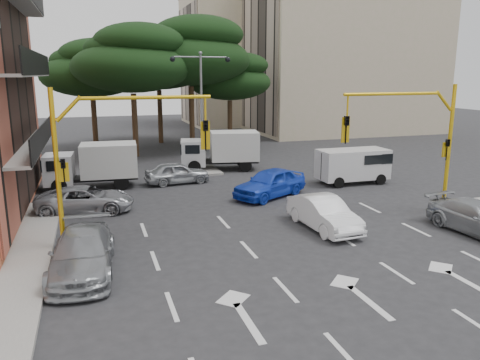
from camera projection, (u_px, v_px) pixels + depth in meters
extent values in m
plane|color=#28282B|center=(297.00, 244.00, 18.17)|extent=(120.00, 120.00, 0.00)
cube|color=gray|center=(203.00, 166.00, 33.01)|extent=(1.40, 6.00, 0.15)
cube|color=black|center=(16.00, 84.00, 21.16)|extent=(0.12, 14.72, 11.20)
cube|color=#BCB38D|center=(344.00, 50.00, 51.83)|extent=(20.00, 12.00, 18.00)
cube|color=black|center=(258.00, 54.00, 48.95)|extent=(0.12, 11.04, 16.20)
cube|color=#BCB38D|center=(249.00, 62.00, 61.11)|extent=(16.00, 12.00, 16.00)
cube|color=black|center=(189.00, 65.00, 58.83)|extent=(0.12, 11.04, 14.20)
cylinder|color=#382616|center=(135.00, 125.00, 36.86)|extent=(0.44, 0.44, 4.95)
ellipsoid|color=black|center=(132.00, 67.00, 35.87)|extent=(9.15, 9.15, 3.87)
ellipsoid|color=black|center=(139.00, 42.00, 35.26)|extent=(6.86, 6.86, 2.86)
ellipsoid|color=black|center=(124.00, 50.00, 35.71)|extent=(6.07, 6.07, 2.64)
cylinder|color=#382616|center=(192.00, 118.00, 40.15)|extent=(0.44, 0.44, 5.40)
ellipsoid|color=black|center=(191.00, 60.00, 39.07)|extent=(9.98, 9.98, 4.22)
ellipsoid|color=black|center=(198.00, 34.00, 38.43)|extent=(7.49, 7.49, 3.12)
ellipsoid|color=black|center=(184.00, 42.00, 38.88)|extent=(6.62, 6.62, 2.88)
cylinder|color=#382616|center=(95.00, 124.00, 39.73)|extent=(0.44, 0.44, 4.50)
ellipsoid|color=black|center=(91.00, 76.00, 38.83)|extent=(8.32, 8.32, 3.52)
ellipsoid|color=black|center=(98.00, 54.00, 38.26)|extent=(6.24, 6.24, 2.60)
ellipsoid|color=black|center=(84.00, 61.00, 38.69)|extent=(5.52, 5.52, 2.40)
cylinder|color=#382616|center=(230.00, 123.00, 43.35)|extent=(0.44, 0.44, 4.05)
ellipsoid|color=black|center=(230.00, 82.00, 42.54)|extent=(7.49, 7.49, 3.17)
ellipsoid|color=black|center=(237.00, 65.00, 42.00)|extent=(5.62, 5.62, 2.34)
ellipsoid|color=black|center=(223.00, 70.00, 42.43)|extent=(4.97, 4.97, 2.16)
cylinder|color=#382616|center=(160.00, 117.00, 44.25)|extent=(0.44, 0.44, 4.95)
ellipsoid|color=black|center=(158.00, 68.00, 43.26)|extent=(9.15, 9.15, 3.87)
ellipsoid|color=black|center=(165.00, 47.00, 42.65)|extent=(6.86, 6.86, 2.86)
ellipsoid|color=black|center=(152.00, 54.00, 43.10)|extent=(6.07, 6.07, 2.64)
cylinder|color=gold|center=(449.00, 149.00, 21.92)|extent=(0.18, 0.18, 6.00)
cylinder|color=gold|center=(444.00, 101.00, 21.25)|extent=(0.95, 0.14, 0.95)
cylinder|color=gold|center=(393.00, 94.00, 20.36)|extent=(4.80, 0.14, 0.14)
cylinder|color=gold|center=(348.00, 105.00, 19.80)|extent=(0.08, 0.08, 0.90)
imported|color=black|center=(346.00, 130.00, 20.04)|extent=(0.20, 0.24, 1.20)
cube|color=gold|center=(345.00, 130.00, 20.11)|extent=(0.36, 0.06, 1.10)
imported|color=black|center=(447.00, 150.00, 21.71)|extent=(0.16, 0.20, 1.00)
cube|color=gold|center=(446.00, 150.00, 21.80)|extent=(0.35, 0.08, 0.70)
cylinder|color=gold|center=(57.00, 172.00, 16.80)|extent=(0.18, 0.18, 6.00)
cylinder|color=gold|center=(69.00, 109.00, 16.47)|extent=(0.95, 0.14, 0.95)
cylinder|color=gold|center=(147.00, 98.00, 17.21)|extent=(4.80, 0.14, 0.14)
cylinder|color=gold|center=(205.00, 109.00, 17.96)|extent=(0.08, 0.08, 0.90)
imported|color=black|center=(206.00, 136.00, 18.19)|extent=(0.20, 0.24, 1.20)
cube|color=gold|center=(205.00, 135.00, 18.27)|extent=(0.36, 0.06, 1.10)
imported|color=black|center=(64.00, 173.00, 16.73)|extent=(0.16, 0.20, 1.00)
cube|color=gold|center=(64.00, 172.00, 16.82)|extent=(0.35, 0.08, 0.70)
cylinder|color=slate|center=(202.00, 112.00, 32.16)|extent=(0.16, 0.16, 7.50)
cylinder|color=slate|center=(187.00, 57.00, 31.08)|extent=(1.80, 0.10, 0.10)
sphere|color=black|center=(172.00, 59.00, 30.82)|extent=(0.36, 0.36, 0.36)
cylinder|color=slate|center=(214.00, 57.00, 31.62)|extent=(1.80, 0.10, 0.10)
sphere|color=black|center=(228.00, 60.00, 31.95)|extent=(0.36, 0.36, 0.36)
sphere|color=slate|center=(200.00, 53.00, 31.29)|extent=(0.24, 0.24, 0.24)
imported|color=white|center=(324.00, 213.00, 19.79)|extent=(1.71, 4.26, 1.38)
imported|color=blue|center=(270.00, 183.00, 24.96)|extent=(4.80, 3.73, 1.53)
imported|color=gray|center=(82.00, 253.00, 15.37)|extent=(2.33, 4.96, 1.40)
imported|color=#A5A7AD|center=(85.00, 199.00, 22.21)|extent=(4.73, 2.70, 1.24)
imported|color=#A3A6AB|center=(177.00, 173.00, 28.03)|extent=(3.97, 1.91, 1.31)
imported|color=#969A9E|center=(479.00, 218.00, 19.19)|extent=(2.35, 4.71, 1.31)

